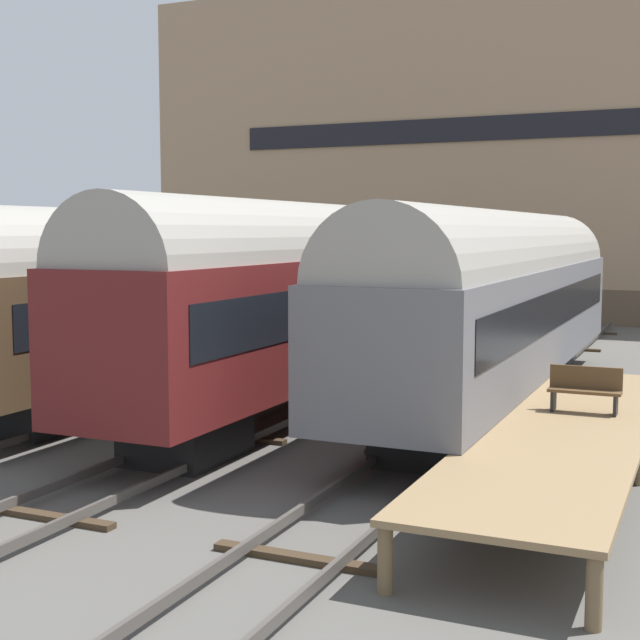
{
  "coord_description": "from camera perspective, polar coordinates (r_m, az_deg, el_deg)",
  "views": [
    {
      "loc": [
        9.61,
        -13.82,
        4.59
      ],
      "look_at": [
        0.0,
        7.8,
        2.2
      ],
      "focal_mm": 50.0,
      "sensor_mm": 36.0,
      "label": 1
    }
  ],
  "objects": [
    {
      "name": "ground_plane",
      "position": [
        17.45,
        -10.6,
        -9.58
      ],
      "size": [
        200.0,
        200.0,
        0.0
      ],
      "primitive_type": "plane",
      "color": "#56544F"
    },
    {
      "name": "track_middle",
      "position": [
        17.41,
        -10.61,
        -9.13
      ],
      "size": [
        2.6,
        60.0,
        0.26
      ],
      "color": "#4C4742",
      "rests_on": "ground"
    },
    {
      "name": "track_right",
      "position": [
        15.4,
        3.5,
        -11.03
      ],
      "size": [
        2.6,
        60.0,
        0.26
      ],
      "color": "#4C4742",
      "rests_on": "ground"
    },
    {
      "name": "train_car_maroon",
      "position": [
        22.47,
        -1.42,
        1.76
      ],
      "size": [
        2.95,
        16.1,
        5.3
      ],
      "color": "black",
      "rests_on": "ground"
    },
    {
      "name": "train_car_grey",
      "position": [
        23.71,
        11.39,
        1.54
      ],
      "size": [
        3.12,
        18.82,
        5.11
      ],
      "color": "black",
      "rests_on": "ground"
    },
    {
      "name": "train_car_brown",
      "position": [
        25.79,
        -9.2,
        1.93
      ],
      "size": [
        3.1,
        17.7,
        5.13
      ],
      "color": "black",
      "rests_on": "ground"
    },
    {
      "name": "station_platform",
      "position": [
        17.28,
        15.55,
        -6.73
      ],
      "size": [
        2.85,
        13.17,
        0.99
      ],
      "color": "#8C704C",
      "rests_on": "ground"
    },
    {
      "name": "bench",
      "position": [
        18.43,
        16.6,
        -4.19
      ],
      "size": [
        1.4,
        0.4,
        0.91
      ],
      "color": "brown",
      "rests_on": "station_platform"
    },
    {
      "name": "warehouse_building",
      "position": [
        51.83,
        12.95,
        10.23
      ],
      "size": [
        39.89,
        12.66,
        17.5
      ],
      "color": "brown",
      "rests_on": "ground"
    }
  ]
}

